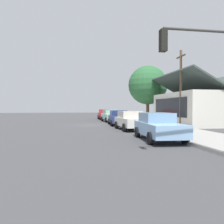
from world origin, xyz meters
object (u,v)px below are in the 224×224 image
(car_seafoam, at_px, (110,116))
(fire_hydrant_red, at_px, (128,119))
(car_ivory, at_px, (131,120))
(car_cherry, at_px, (104,114))
(car_navy, at_px, (119,118))
(shade_tree, at_px, (148,85))
(traffic_light_main, at_px, (202,66))
(car_skyblue, at_px, (158,126))
(utility_pole_wooden, at_px, (181,87))

(car_seafoam, bearing_deg, fire_hydrant_red, 20.31)
(car_seafoam, xyz_separation_m, car_ivory, (11.08, -0.04, 0.00))
(car_cherry, distance_m, car_seafoam, 5.99)
(car_navy, distance_m, shade_tree, 10.32)
(car_cherry, bearing_deg, traffic_light_main, 0.11)
(traffic_light_main, distance_m, fire_hydrant_red, 18.74)
(fire_hydrant_red, bearing_deg, car_seafoam, -156.80)
(traffic_light_main, bearing_deg, shade_tree, 166.21)
(car_navy, height_order, fire_hydrant_red, car_navy)
(car_cherry, xyz_separation_m, car_ivory, (17.07, -0.10, 0.00))
(car_seafoam, height_order, car_ivory, same)
(car_ivory, bearing_deg, car_skyblue, -1.76)
(car_navy, bearing_deg, traffic_light_main, 3.10)
(car_skyblue, bearing_deg, car_cherry, -176.95)
(utility_pole_wooden, bearing_deg, car_skyblue, -33.46)
(shade_tree, bearing_deg, fire_hydrant_red, -38.30)
(car_skyblue, xyz_separation_m, fire_hydrant_red, (-13.69, 1.55, -0.32))
(shade_tree, xyz_separation_m, traffic_light_main, (23.68, -5.81, -1.60))
(utility_pole_wooden, bearing_deg, car_seafoam, -148.09)
(traffic_light_main, relative_size, fire_hydrant_red, 7.32)
(car_seafoam, xyz_separation_m, fire_hydrant_red, (3.65, 1.56, -0.32))
(car_skyblue, height_order, shade_tree, shade_tree)
(car_skyblue, xyz_separation_m, traffic_light_main, (4.73, -0.11, 2.67))
(car_ivory, height_order, car_skyblue, same)
(car_cherry, relative_size, car_ivory, 0.98)
(car_navy, distance_m, utility_pole_wooden, 7.10)
(car_ivory, distance_m, traffic_light_main, 11.32)
(car_navy, xyz_separation_m, fire_hydrant_red, (-2.18, 1.58, -0.32))
(shade_tree, bearing_deg, utility_pole_wooden, -0.84)
(utility_pole_wooden, bearing_deg, car_navy, -119.10)
(car_cherry, xyz_separation_m, car_seafoam, (5.99, -0.07, 0.00))
(car_cherry, height_order, fire_hydrant_red, car_cherry)
(car_ivory, relative_size, traffic_light_main, 0.86)
(car_skyblue, bearing_deg, utility_pole_wooden, 149.72)
(car_ivory, xyz_separation_m, utility_pole_wooden, (-2.14, 5.60, 3.11))
(car_seafoam, height_order, shade_tree, shade_tree)
(car_cherry, distance_m, shade_tree, 8.33)
(car_seafoam, relative_size, car_ivory, 1.01)
(car_skyblue, relative_size, traffic_light_main, 0.94)
(car_cherry, height_order, car_skyblue, same)
(car_ivory, relative_size, fire_hydrant_red, 6.29)
(car_cherry, distance_m, car_skyblue, 23.33)
(car_ivory, bearing_deg, car_navy, 177.51)
(shade_tree, bearing_deg, car_cherry, -127.74)
(car_seafoam, bearing_deg, car_navy, -3.02)
(car_skyblue, height_order, utility_pole_wooden, utility_pole_wooden)
(car_seafoam, relative_size, utility_pole_wooden, 0.60)
(car_cherry, bearing_deg, car_ivory, 0.09)
(car_cherry, distance_m, utility_pole_wooden, 16.21)
(car_skyblue, relative_size, fire_hydrant_red, 6.87)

